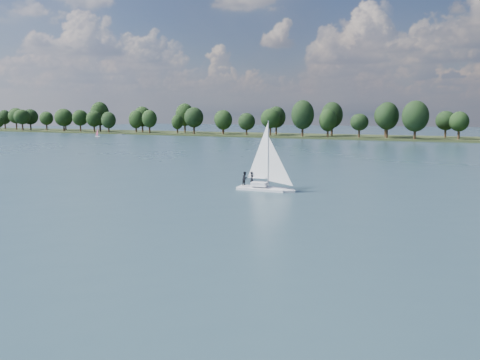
{
  "coord_description": "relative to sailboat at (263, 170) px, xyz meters",
  "views": [
    {
      "loc": [
        28.23,
        -14.45,
        10.1
      ],
      "look_at": [
        -2.39,
        39.17,
        2.5
      ],
      "focal_mm": 40.0,
      "sensor_mm": 36.0,
      "label": 1
    }
  ],
  "objects": [
    {
      "name": "ground",
      "position": [
        4.14,
        51.66,
        -2.71
      ],
      "size": [
        700.0,
        700.0,
        0.0
      ],
      "primitive_type": "plane",
      "color": "#233342",
      "rests_on": "ground"
    },
    {
      "name": "far_shore",
      "position": [
        4.14,
        163.66,
        -2.71
      ],
      "size": [
        660.0,
        40.0,
        1.5
      ],
      "primitive_type": "cube",
      "color": "black",
      "rests_on": "ground"
    },
    {
      "name": "sailboat",
      "position": [
        0.0,
        0.0,
        0.0
      ],
      "size": [
        7.48,
        2.4,
        9.73
      ],
      "rotation": [
        0.0,
        0.0,
        0.05
      ],
      "color": "silver",
      "rests_on": "ground"
    },
    {
      "name": "dinghy_pink",
      "position": [
        -146.89,
        119.0,
        -1.74
      ],
      "size": [
        2.65,
        1.19,
        4.13
      ],
      "rotation": [
        0.0,
        0.0,
        0.07
      ],
      "color": "white",
      "rests_on": "ground"
    },
    {
      "name": "pontoon",
      "position": [
        -154.67,
        142.51,
        -2.71
      ],
      "size": [
        4.16,
        2.34,
        0.5
      ],
      "primitive_type": "cube",
      "rotation": [
        0.0,
        0.0,
        0.09
      ],
      "color": "#4F5154",
      "rests_on": "ground"
    },
    {
      "name": "treeline",
      "position": [
        -4.84,
        160.02,
        5.29
      ],
      "size": [
        562.68,
        74.31,
        18.13
      ],
      "color": "black",
      "rests_on": "ground"
    }
  ]
}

